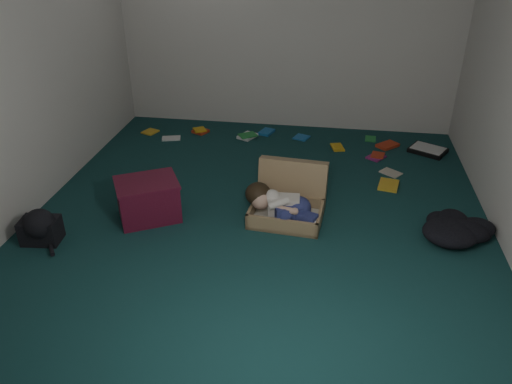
# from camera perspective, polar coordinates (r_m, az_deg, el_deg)

# --- Properties ---
(floor) EXTENTS (4.50, 4.50, 0.00)m
(floor) POSITION_cam_1_polar(r_m,az_deg,el_deg) (4.41, 0.30, -3.03)
(floor) COLOR #153C3C
(floor) RESTS_ON ground
(wall_back) EXTENTS (4.50, 0.00, 4.50)m
(wall_back) POSITION_cam_1_polar(r_m,az_deg,el_deg) (6.06, 3.70, 19.15)
(wall_back) COLOR silver
(wall_back) RESTS_ON ground
(wall_front) EXTENTS (4.50, 0.00, 4.50)m
(wall_front) POSITION_cam_1_polar(r_m,az_deg,el_deg) (1.87, -10.02, -5.66)
(wall_front) COLOR silver
(wall_front) RESTS_ON ground
(wall_left) EXTENTS (0.00, 4.50, 4.50)m
(wall_left) POSITION_cam_1_polar(r_m,az_deg,el_deg) (4.61, -25.80, 13.19)
(wall_left) COLOR silver
(wall_left) RESTS_ON ground
(suitcase) EXTENTS (0.67, 0.66, 0.45)m
(suitcase) POSITION_cam_1_polar(r_m,az_deg,el_deg) (4.42, 3.78, -0.96)
(suitcase) COLOR #A08158
(suitcase) RESTS_ON floor
(person) EXTENTS (0.66, 0.36, 0.28)m
(person) POSITION_cam_1_polar(r_m,az_deg,el_deg) (4.28, 2.85, -1.45)
(person) COLOR beige
(person) RESTS_ON suitcase
(maroon_bin) EXTENTS (0.65, 0.61, 0.36)m
(maroon_bin) POSITION_cam_1_polar(r_m,az_deg,el_deg) (4.44, -12.23, -0.84)
(maroon_bin) COLOR #5B1228
(maroon_bin) RESTS_ON floor
(backpack) EXTENTS (0.40, 0.34, 0.22)m
(backpack) POSITION_cam_1_polar(r_m,az_deg,el_deg) (4.42, -23.39, -3.95)
(backpack) COLOR black
(backpack) RESTS_ON floor
(clothing_pile) EXTENTS (0.58, 0.52, 0.15)m
(clothing_pile) POSITION_cam_1_polar(r_m,az_deg,el_deg) (4.49, 22.35, -3.74)
(clothing_pile) COLOR black
(clothing_pile) RESTS_ON floor
(paper_tray) EXTENTS (0.47, 0.43, 0.05)m
(paper_tray) POSITION_cam_1_polar(r_m,az_deg,el_deg) (5.96, 19.05, 4.56)
(paper_tray) COLOR black
(paper_tray) RESTS_ON floor
(book_scatter) EXTENTS (3.08, 1.42, 0.02)m
(book_scatter) POSITION_cam_1_polar(r_m,az_deg,el_deg) (5.82, 4.48, 5.37)
(book_scatter) COLOR gold
(book_scatter) RESTS_ON floor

